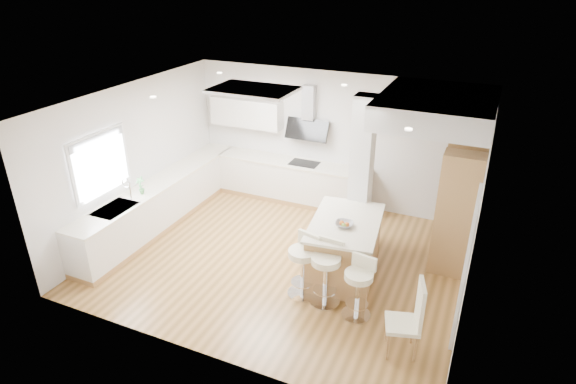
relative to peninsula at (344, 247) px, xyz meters
The scene contains 18 objects.
ground 1.21m from the peninsula, behind, with size 6.00×6.00×0.00m, color #AA793F.
ceiling 1.21m from the peninsula, behind, with size 6.00×5.00×0.02m, color silver.
wall_back 2.85m from the peninsula, 113.99° to the left, with size 6.00×0.04×2.80m, color silver.
wall_left 4.20m from the peninsula, behind, with size 0.04×5.00×2.80m, color silver.
wall_right 2.10m from the peninsula, ahead, with size 0.04×5.00×2.80m, color silver.
skylight 3.01m from the peninsula, 163.13° to the left, with size 4.10×2.10×0.06m.
window_left 4.33m from the peninsula, 167.14° to the right, with size 0.06×1.28×1.07m.
doorway_right 2.04m from the peninsula, 18.49° to the right, with size 0.05×1.00×2.10m.
counter_left 3.81m from the peninsula, behind, with size 0.63×4.50×1.35m.
counter_back 2.99m from the peninsula, 132.52° to the left, with size 3.62×0.63×2.50m.
pillar 1.29m from the peninsula, 93.15° to the left, with size 0.35×0.35×2.80m.
soffit 2.70m from the peninsula, 53.97° to the left, with size 1.78×2.20×0.40m.
oven_column 2.06m from the peninsula, 37.33° to the left, with size 0.63×1.21×2.10m.
peninsula is the anchor object (origin of this frame).
bar_stool_a 0.89m from the peninsula, 116.91° to the right, with size 0.56×0.56×1.03m.
bar_stool_b 0.84m from the peninsula, 91.16° to the right, with size 0.51×0.51×1.04m.
bar_stool_c 1.08m from the peninsula, 61.42° to the right, with size 0.49×0.49×0.96m.
dining_chair 1.93m from the peninsula, 46.07° to the right, with size 0.53×0.53×1.11m.
Camera 1 is at (2.97, -6.47, 4.69)m, focal length 30.00 mm.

